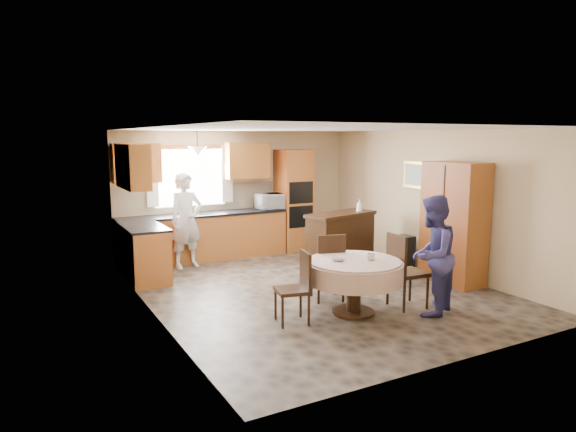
# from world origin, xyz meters

# --- Properties ---
(floor) EXTENTS (5.00, 6.00, 0.01)m
(floor) POSITION_xyz_m (0.00, 0.00, 0.00)
(floor) COLOR brown
(floor) RESTS_ON ground
(ceiling) EXTENTS (5.00, 6.00, 0.01)m
(ceiling) POSITION_xyz_m (0.00, 0.00, 2.50)
(ceiling) COLOR white
(ceiling) RESTS_ON wall_back
(wall_back) EXTENTS (5.00, 0.02, 2.50)m
(wall_back) POSITION_xyz_m (0.00, 3.00, 1.25)
(wall_back) COLOR tan
(wall_back) RESTS_ON floor
(wall_front) EXTENTS (5.00, 0.02, 2.50)m
(wall_front) POSITION_xyz_m (0.00, -3.00, 1.25)
(wall_front) COLOR tan
(wall_front) RESTS_ON floor
(wall_left) EXTENTS (0.02, 6.00, 2.50)m
(wall_left) POSITION_xyz_m (-2.50, 0.00, 1.25)
(wall_left) COLOR tan
(wall_left) RESTS_ON floor
(wall_right) EXTENTS (0.02, 6.00, 2.50)m
(wall_right) POSITION_xyz_m (2.50, 0.00, 1.25)
(wall_right) COLOR tan
(wall_right) RESTS_ON floor
(window) EXTENTS (1.40, 0.03, 1.10)m
(window) POSITION_xyz_m (-1.00, 2.98, 1.60)
(window) COLOR white
(window) RESTS_ON wall_back
(curtain_left) EXTENTS (0.22, 0.02, 1.15)m
(curtain_left) POSITION_xyz_m (-1.75, 2.93, 1.65)
(curtain_left) COLOR white
(curtain_left) RESTS_ON wall_back
(curtain_right) EXTENTS (0.22, 0.02, 1.15)m
(curtain_right) POSITION_xyz_m (-0.25, 2.93, 1.65)
(curtain_right) COLOR white
(curtain_right) RESTS_ON wall_back
(base_cab_back) EXTENTS (3.30, 0.60, 0.88)m
(base_cab_back) POSITION_xyz_m (-0.85, 2.70, 0.44)
(base_cab_back) COLOR #C87735
(base_cab_back) RESTS_ON floor
(counter_back) EXTENTS (3.30, 0.64, 0.04)m
(counter_back) POSITION_xyz_m (-0.85, 2.70, 0.90)
(counter_back) COLOR black
(counter_back) RESTS_ON base_cab_back
(base_cab_left) EXTENTS (0.60, 1.20, 0.88)m
(base_cab_left) POSITION_xyz_m (-2.20, 1.80, 0.44)
(base_cab_left) COLOR #C87735
(base_cab_left) RESTS_ON floor
(counter_left) EXTENTS (0.64, 1.20, 0.04)m
(counter_left) POSITION_xyz_m (-2.20, 1.80, 0.90)
(counter_left) COLOR black
(counter_left) RESTS_ON base_cab_left
(backsplash) EXTENTS (3.30, 0.02, 0.55)m
(backsplash) POSITION_xyz_m (-0.85, 2.99, 1.18)
(backsplash) COLOR beige
(backsplash) RESTS_ON wall_back
(wall_cab_left) EXTENTS (0.85, 0.33, 0.72)m
(wall_cab_left) POSITION_xyz_m (-2.05, 2.83, 1.91)
(wall_cab_left) COLOR #C47531
(wall_cab_left) RESTS_ON wall_back
(wall_cab_right) EXTENTS (0.90, 0.33, 0.72)m
(wall_cab_right) POSITION_xyz_m (0.15, 2.83, 1.91)
(wall_cab_right) COLOR #C47531
(wall_cab_right) RESTS_ON wall_back
(wall_cab_side) EXTENTS (0.33, 1.20, 0.72)m
(wall_cab_side) POSITION_xyz_m (-2.33, 1.80, 1.91)
(wall_cab_side) COLOR #C47531
(wall_cab_side) RESTS_ON wall_left
(oven_tower) EXTENTS (0.66, 0.62, 2.12)m
(oven_tower) POSITION_xyz_m (1.15, 2.69, 1.06)
(oven_tower) COLOR #C87735
(oven_tower) RESTS_ON floor
(oven_upper) EXTENTS (0.56, 0.01, 0.45)m
(oven_upper) POSITION_xyz_m (1.15, 2.38, 1.25)
(oven_upper) COLOR black
(oven_upper) RESTS_ON oven_tower
(oven_lower) EXTENTS (0.56, 0.01, 0.45)m
(oven_lower) POSITION_xyz_m (1.15, 2.38, 0.75)
(oven_lower) COLOR black
(oven_lower) RESTS_ON oven_tower
(pendant) EXTENTS (0.36, 0.36, 0.18)m
(pendant) POSITION_xyz_m (-1.00, 2.50, 2.12)
(pendant) COLOR beige
(pendant) RESTS_ON ceiling
(sideboard) EXTENTS (1.44, 0.84, 0.96)m
(sideboard) POSITION_xyz_m (1.13, 0.91, 0.48)
(sideboard) COLOR #35200E
(sideboard) RESTS_ON floor
(space_heater) EXTENTS (0.47, 0.35, 0.60)m
(space_heater) POSITION_xyz_m (2.07, 0.33, 0.30)
(space_heater) COLOR black
(space_heater) RESTS_ON floor
(cupboard) EXTENTS (0.52, 1.04, 1.98)m
(cupboard) POSITION_xyz_m (2.22, -0.75, 0.99)
(cupboard) COLOR #C87735
(cupboard) RESTS_ON floor
(dining_table) EXTENTS (1.31, 1.31, 0.74)m
(dining_table) POSITION_xyz_m (-0.11, -1.23, 0.58)
(dining_table) COLOR #35200E
(dining_table) RESTS_ON floor
(chair_left) EXTENTS (0.48, 0.48, 0.93)m
(chair_left) POSITION_xyz_m (-0.94, -1.15, 0.51)
(chair_left) COLOR #35200E
(chair_left) RESTS_ON floor
(chair_back) EXTENTS (0.53, 0.53, 1.00)m
(chair_back) POSITION_xyz_m (-0.11, -0.61, 0.55)
(chair_back) COLOR #35200E
(chair_back) RESTS_ON floor
(chair_right) EXTENTS (0.49, 0.49, 1.05)m
(chair_right) POSITION_xyz_m (0.64, -1.35, 0.58)
(chair_right) COLOR #35200E
(chair_right) RESTS_ON floor
(framed_picture) EXTENTS (0.06, 0.59, 0.49)m
(framed_picture) POSITION_xyz_m (2.47, 0.46, 1.69)
(framed_picture) COLOR gold
(framed_picture) RESTS_ON wall_right
(microwave) EXTENTS (0.58, 0.40, 0.31)m
(microwave) POSITION_xyz_m (0.58, 2.65, 1.08)
(microwave) COLOR silver
(microwave) RESTS_ON counter_back
(person_sink) EXTENTS (0.70, 0.53, 1.74)m
(person_sink) POSITION_xyz_m (-1.32, 2.30, 0.87)
(person_sink) COLOR silver
(person_sink) RESTS_ON floor
(person_dining) EXTENTS (0.98, 0.91, 1.62)m
(person_dining) POSITION_xyz_m (0.80, -1.73, 0.81)
(person_dining) COLOR navy
(person_dining) RESTS_ON floor
(bowl_sideboard) EXTENTS (0.29, 0.29, 0.05)m
(bowl_sideboard) POSITION_xyz_m (0.72, 0.91, 0.99)
(bowl_sideboard) COLOR #B2B2B2
(bowl_sideboard) RESTS_ON sideboard
(bottle_sideboard) EXTENTS (0.13, 0.13, 0.28)m
(bottle_sideboard) POSITION_xyz_m (1.54, 0.91, 1.10)
(bottle_sideboard) COLOR silver
(bottle_sideboard) RESTS_ON sideboard
(cup_table) EXTENTS (0.15, 0.15, 0.09)m
(cup_table) POSITION_xyz_m (0.08, -1.34, 0.79)
(cup_table) COLOR #B2B2B2
(cup_table) RESTS_ON dining_table
(bowl_table) EXTENTS (0.25, 0.25, 0.06)m
(bowl_table) POSITION_xyz_m (-0.32, -1.15, 0.77)
(bowl_table) COLOR #B2B2B2
(bowl_table) RESTS_ON dining_table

